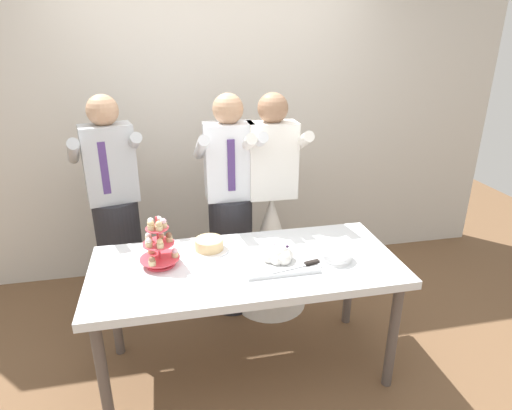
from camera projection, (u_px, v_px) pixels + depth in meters
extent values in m
plane|color=brown|center=(247.00, 367.00, 2.84)|extent=(8.00, 8.00, 0.00)
cube|color=beige|center=(213.00, 107.00, 3.62)|extent=(5.20, 0.10, 2.90)
cube|color=silver|center=(246.00, 267.00, 2.56)|extent=(1.80, 0.80, 0.05)
cylinder|color=#564C47|center=(103.00, 379.00, 2.25)|extent=(0.06, 0.06, 0.72)
cylinder|color=#564C47|center=(393.00, 336.00, 2.57)|extent=(0.06, 0.06, 0.72)
cylinder|color=#564C47|center=(114.00, 307.00, 2.83)|extent=(0.06, 0.06, 0.72)
cylinder|color=#564C47|center=(349.00, 280.00, 3.15)|extent=(0.06, 0.06, 0.72)
cylinder|color=#D83F4C|center=(160.00, 264.00, 2.52)|extent=(0.17, 0.17, 0.01)
cylinder|color=#D83F4C|center=(158.00, 241.00, 2.47)|extent=(0.01, 0.01, 0.31)
cylinder|color=#D83F4C|center=(160.00, 258.00, 2.51)|extent=(0.23, 0.23, 0.01)
cylinder|color=#D1B784|center=(175.00, 255.00, 2.51)|extent=(0.04, 0.04, 0.03)
sphere|color=#EAB7C6|center=(175.00, 251.00, 2.50)|extent=(0.04, 0.04, 0.04)
cylinder|color=#D1B784|center=(151.00, 251.00, 2.56)|extent=(0.04, 0.04, 0.03)
sphere|color=#D6B27A|center=(151.00, 247.00, 2.55)|extent=(0.04, 0.04, 0.04)
cylinder|color=#D1B784|center=(152.00, 263.00, 2.43)|extent=(0.04, 0.04, 0.03)
sphere|color=brown|center=(152.00, 259.00, 2.42)|extent=(0.04, 0.04, 0.04)
cylinder|color=#D83F4C|center=(159.00, 243.00, 2.47)|extent=(0.18, 0.18, 0.01)
cylinder|color=#D1B784|center=(169.00, 239.00, 2.49)|extent=(0.04, 0.04, 0.03)
sphere|color=brown|center=(169.00, 235.00, 2.48)|extent=(0.04, 0.04, 0.04)
cylinder|color=#D1B784|center=(160.00, 236.00, 2.53)|extent=(0.04, 0.04, 0.03)
sphere|color=#EAB7C6|center=(160.00, 232.00, 2.52)|extent=(0.04, 0.04, 0.04)
cylinder|color=#D1B784|center=(149.00, 239.00, 2.49)|extent=(0.04, 0.04, 0.03)
sphere|color=white|center=(148.00, 235.00, 2.48)|extent=(0.04, 0.04, 0.04)
cylinder|color=#D1B784|center=(149.00, 244.00, 2.43)|extent=(0.04, 0.04, 0.03)
sphere|color=white|center=(149.00, 241.00, 2.42)|extent=(0.04, 0.04, 0.04)
cylinder|color=#D1B784|center=(160.00, 245.00, 2.41)|extent=(0.04, 0.04, 0.03)
sphere|color=#D6B27A|center=(160.00, 242.00, 2.41)|extent=(0.04, 0.04, 0.04)
cylinder|color=#D83F4C|center=(157.00, 228.00, 2.44)|extent=(0.13, 0.13, 0.01)
cylinder|color=#D1B784|center=(164.00, 225.00, 2.44)|extent=(0.04, 0.04, 0.03)
sphere|color=#EAB7C6|center=(163.00, 221.00, 2.43)|extent=(0.04, 0.04, 0.04)
cylinder|color=#D1B784|center=(159.00, 223.00, 2.47)|extent=(0.04, 0.04, 0.03)
sphere|color=white|center=(159.00, 219.00, 2.46)|extent=(0.04, 0.04, 0.04)
cylinder|color=#D1B784|center=(151.00, 225.00, 2.44)|extent=(0.04, 0.04, 0.03)
sphere|color=white|center=(151.00, 221.00, 2.43)|extent=(0.04, 0.04, 0.04)
cylinder|color=#D1B784|center=(151.00, 227.00, 2.41)|extent=(0.04, 0.04, 0.03)
sphere|color=#D6B27A|center=(151.00, 224.00, 2.40)|extent=(0.04, 0.04, 0.04)
cylinder|color=#D1B784|center=(159.00, 228.00, 2.40)|extent=(0.04, 0.04, 0.03)
sphere|color=#D6B27A|center=(159.00, 224.00, 2.39)|extent=(0.04, 0.04, 0.04)
cube|color=silver|center=(278.00, 262.00, 2.53)|extent=(0.42, 0.31, 0.02)
sphere|color=white|center=(286.00, 255.00, 2.53)|extent=(0.08, 0.08, 0.08)
sphere|color=white|center=(281.00, 251.00, 2.57)|extent=(0.09, 0.09, 0.09)
sphere|color=white|center=(269.00, 250.00, 2.57)|extent=(0.10, 0.10, 0.10)
sphere|color=white|center=(269.00, 257.00, 2.51)|extent=(0.08, 0.08, 0.08)
sphere|color=white|center=(276.00, 260.00, 2.48)|extent=(0.07, 0.07, 0.07)
sphere|color=white|center=(284.00, 258.00, 2.49)|extent=(0.09, 0.09, 0.09)
sphere|color=white|center=(278.00, 253.00, 2.51)|extent=(0.11, 0.11, 0.11)
sphere|color=#2D1938|center=(277.00, 248.00, 2.50)|extent=(0.02, 0.02, 0.02)
sphere|color=#B21923|center=(277.00, 248.00, 2.49)|extent=(0.02, 0.02, 0.02)
sphere|color=#2D1938|center=(279.00, 246.00, 2.50)|extent=(0.02, 0.02, 0.02)
sphere|color=#2D1938|center=(287.00, 246.00, 2.50)|extent=(0.02, 0.02, 0.02)
sphere|color=#DB474C|center=(275.00, 245.00, 2.51)|extent=(0.02, 0.02, 0.02)
cube|color=silver|center=(289.00, 269.00, 2.43)|extent=(0.23, 0.07, 0.00)
cube|color=black|center=(312.00, 262.00, 2.48)|extent=(0.09, 0.04, 0.02)
cylinder|color=white|center=(335.00, 259.00, 2.58)|extent=(0.19, 0.19, 0.01)
cylinder|color=white|center=(335.00, 257.00, 2.58)|extent=(0.19, 0.19, 0.01)
cylinder|color=white|center=(335.00, 256.00, 2.57)|extent=(0.19, 0.19, 0.01)
cylinder|color=white|center=(335.00, 254.00, 2.57)|extent=(0.19, 0.19, 0.01)
cylinder|color=white|center=(335.00, 252.00, 2.57)|extent=(0.19, 0.19, 0.01)
cylinder|color=white|center=(335.00, 251.00, 2.56)|extent=(0.19, 0.19, 0.01)
cylinder|color=white|center=(209.00, 249.00, 2.69)|extent=(0.24, 0.24, 0.01)
cylinder|color=#D6B27A|center=(209.00, 244.00, 2.68)|extent=(0.18, 0.18, 0.07)
cylinder|color=#232328|center=(231.00, 254.00, 3.31)|extent=(0.32, 0.32, 0.92)
cube|color=white|center=(229.00, 161.00, 3.04)|extent=(0.34, 0.20, 0.54)
sphere|color=tan|center=(228.00, 109.00, 2.90)|extent=(0.21, 0.21, 0.21)
cylinder|color=white|center=(201.00, 148.00, 2.96)|extent=(0.08, 0.49, 0.28)
cylinder|color=white|center=(255.00, 145.00, 3.04)|extent=(0.08, 0.49, 0.28)
cube|color=#4C3372|center=(231.00, 166.00, 2.94)|extent=(0.05, 0.01, 0.36)
cone|color=white|center=(271.00, 252.00, 3.34)|extent=(0.56, 0.56, 0.92)
cube|color=white|center=(272.00, 160.00, 3.07)|extent=(0.34, 0.21, 0.54)
sphere|color=#997054|center=(273.00, 108.00, 2.93)|extent=(0.21, 0.21, 0.21)
cylinder|color=white|center=(246.00, 146.00, 3.00)|extent=(0.09, 0.49, 0.28)
cylinder|color=white|center=(299.00, 144.00, 3.06)|extent=(0.09, 0.49, 0.28)
cylinder|color=#232328|center=(122.00, 257.00, 3.26)|extent=(0.32, 0.32, 0.92)
cube|color=#B2B7BC|center=(109.00, 164.00, 2.99)|extent=(0.38, 0.27, 0.54)
sphere|color=tan|center=(102.00, 110.00, 2.85)|extent=(0.21, 0.21, 0.21)
cylinder|color=#B2B7BC|center=(73.00, 152.00, 2.87)|extent=(0.18, 0.49, 0.28)
cylinder|color=#B2B7BC|center=(132.00, 146.00, 3.01)|extent=(0.18, 0.49, 0.28)
cube|color=#4C3372|center=(104.00, 168.00, 2.89)|extent=(0.05, 0.02, 0.36)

